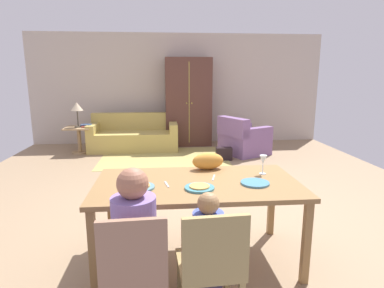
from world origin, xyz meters
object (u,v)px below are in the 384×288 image
(plate_near_child, at_px, (199,188))
(wine_glass, at_px, (263,161))
(armoire, at_px, (188,102))
(side_table, at_px, (79,136))
(cat, at_px, (208,161))
(book_lower, at_px, (87,127))
(plate_near_man, at_px, (140,187))
(dining_chair_child, at_px, (212,263))
(couch, at_px, (134,136))
(armchair, at_px, (243,140))
(person_child, at_px, (207,257))
(dining_table, at_px, (197,189))
(table_lamp, at_px, (77,107))
(handbag, at_px, (224,154))
(dining_chair_man, at_px, (134,267))
(book_upper, at_px, (86,125))
(plate_near_woman, at_px, (255,183))
(person_man, at_px, (135,249))

(plate_near_child, xyz_separation_m, wine_glass, (0.65, 0.36, 0.12))
(armoire, distance_m, side_table, 2.65)
(cat, xyz_separation_m, book_lower, (-2.10, 4.03, -0.25))
(plate_near_man, relative_size, armoire, 0.12)
(dining_chair_child, height_order, couch, dining_chair_child)
(cat, distance_m, armchair, 3.89)
(armchair, bearing_deg, person_child, -106.89)
(dining_table, relative_size, side_table, 3.13)
(dining_chair_child, xyz_separation_m, armchair, (1.42, 4.88, -0.17))
(wine_glass, relative_size, person_child, 0.20)
(table_lamp, distance_m, handbag, 3.32)
(dining_chair_man, bearing_deg, dining_chair_child, 0.01)
(dining_chair_man, bearing_deg, dining_table, 59.79)
(dining_table, height_order, dining_chair_child, dining_chair_child)
(handbag, bearing_deg, plate_near_child, -103.93)
(wine_glass, distance_m, cat, 0.55)
(dining_table, relative_size, plate_near_child, 7.26)
(dining_chair_man, bearing_deg, handbag, 72.11)
(person_child, xyz_separation_m, book_upper, (-1.98, 5.18, 0.19))
(table_lamp, bearing_deg, dining_table, -64.27)
(person_child, bearing_deg, cat, 81.92)
(armchair, distance_m, book_upper, 3.46)
(dining_chair_child, xyz_separation_m, book_lower, (-1.96, 5.27, 0.10))
(plate_near_woman, xyz_separation_m, side_table, (-2.65, 4.55, -0.39))
(wine_glass, bearing_deg, dining_chair_man, -138.11)
(plate_near_child, relative_size, couch, 0.13)
(dining_table, relative_size, table_lamp, 3.36)
(dining_chair_child, xyz_separation_m, table_lamp, (-2.15, 5.30, 0.52))
(cat, distance_m, armoire, 4.74)
(person_man, height_order, armoire, armoire)
(dining_chair_child, xyz_separation_m, book_upper, (-1.99, 5.35, 0.13))
(plate_near_woman, distance_m, side_table, 5.28)
(dining_table, relative_size, handbag, 5.67)
(dining_chair_man, distance_m, side_table, 5.56)
(dining_chair_man, relative_size, side_table, 1.50)
(dining_chair_man, distance_m, handbag, 4.64)
(plate_near_woman, distance_m, wine_glass, 0.34)
(plate_near_child, xyz_separation_m, couch, (-0.97, 4.89, -0.47))
(plate_near_woman, bearing_deg, person_man, -150.10)
(cat, distance_m, book_lower, 4.55)
(plate_near_man, distance_m, plate_near_child, 0.50)
(plate_near_child, distance_m, table_lamp, 5.11)
(person_child, relative_size, table_lamp, 1.71)
(plate_near_woman, xyz_separation_m, wine_glass, (0.15, 0.28, 0.12))
(dining_table, distance_m, plate_near_man, 0.52)
(dining_chair_man, distance_m, couch, 5.59)
(dining_chair_child, xyz_separation_m, handbag, (0.92, 4.40, -0.36))
(couch, distance_m, book_upper, 1.09)
(plate_near_child, bearing_deg, wine_glass, 28.86)
(dining_table, bearing_deg, armoire, 86.39)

